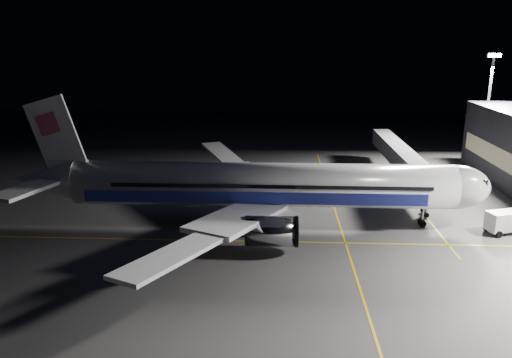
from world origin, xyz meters
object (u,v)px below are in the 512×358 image
Objects in this scene: safety_cone_c at (251,207)px; safety_cone_a at (224,211)px; airliner at (254,185)px; safety_cone_b at (305,196)px; baggage_tug at (272,196)px; jet_bridge at (403,159)px; service_truck at (508,221)px; floodlight_mast_north at (488,100)px.

safety_cone_a is at bearing -156.96° from safety_cone_c.
safety_cone_b is at bearing 57.52° from airliner.
safety_cone_b is 0.92× the size of safety_cone_c.
baggage_tug is 5.20m from safety_cone_b.
jet_bridge reaches higher than service_truck.
floodlight_mast_north is at bearing 57.04° from service_truck.
jet_bridge is 1.66× the size of floodlight_mast_north.
baggage_tug is at bearing -159.95° from safety_cone_b.
safety_cone_b is 9.65m from safety_cone_c.
jet_bridge reaches higher than safety_cone_a.
service_truck is 2.13× the size of baggage_tug.
service_truck is (31.44, -1.85, -3.65)m from airliner.
baggage_tug reaches higher than safety_cone_a.
service_truck reaches higher than safety_cone_b.
airliner is 7.39m from safety_cone_c.
baggage_tug is (-38.86, -22.64, -11.57)m from floodlight_mast_north.
safety_cone_b is at bearing -148.46° from floodlight_mast_north.
floodlight_mast_north is 41.68m from safety_cone_b.
jet_bridge is 21.81m from service_truck.
airliner is 10.40× the size of service_truck.
floodlight_mast_north is at bearing 37.91° from airliner.
safety_cone_c is (-0.79, 5.54, -4.83)m from airliner.
jet_bridge reaches higher than safety_cone_c.
airliner is 14.04m from safety_cone_b.
safety_cone_c is (-23.87, -12.52, -4.25)m from jet_bridge.
airliner is 29.31m from jet_bridge.
safety_cone_b is (-24.37, 12.96, -1.20)m from service_truck.
baggage_tug is (-20.86, -8.71, -3.78)m from jet_bridge.
safety_cone_c is at bearing -141.88° from baggage_tug.
service_truck is 11.29× the size of safety_cone_a.
safety_cone_a is (-45.48, -27.99, -12.11)m from floodlight_mast_north.
airliner is at bearing -81.85° from safety_cone_c.
baggage_tug reaches higher than safety_cone_b.
service_truck is (8.37, -19.90, -3.07)m from jet_bridge.
floodlight_mast_north is 54.76m from safety_cone_a.
baggage_tug is 4.87m from safety_cone_c.
airliner reaches higher than service_truck.
airliner is at bearing -141.96° from jet_bridge.
safety_cone_a is (-4.40, 4.00, -4.90)m from airliner.
airliner is at bearing 159.57° from service_truck.
airliner is 31.71m from service_truck.
baggage_tug is (-29.23, 11.19, -0.71)m from service_truck.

